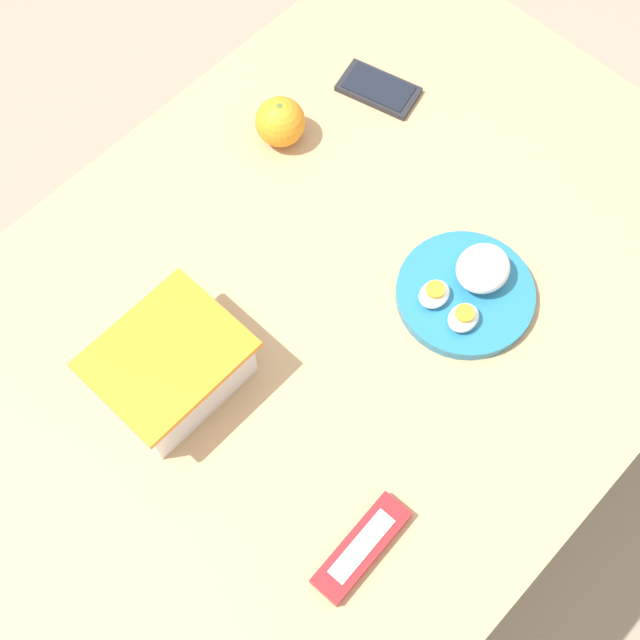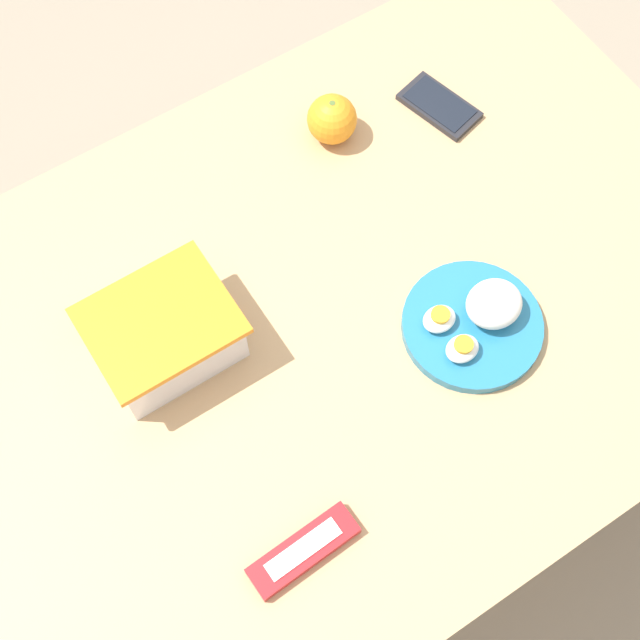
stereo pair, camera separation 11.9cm
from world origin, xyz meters
name	(u,v)px [view 2 (the right image)]	position (x,y,z in m)	size (l,w,h in m)	color
ground_plane	(327,463)	(0.00, 0.00, 0.00)	(10.00, 10.00, 0.00)	gray
table	(330,338)	(0.00, 0.00, 0.65)	(1.25, 0.86, 0.73)	tan
food_container	(164,335)	(-0.21, 0.08, 0.78)	(0.19, 0.15, 0.09)	white
orange_fruit	(332,119)	(0.17, 0.26, 0.77)	(0.08, 0.08, 0.08)	orange
rice_plate	(476,321)	(0.16, -0.12, 0.75)	(0.19, 0.19, 0.07)	teal
candy_bar	(303,551)	(-0.21, -0.25, 0.74)	(0.15, 0.05, 0.02)	red
cell_phone	(439,106)	(0.34, 0.21, 0.74)	(0.09, 0.13, 0.01)	#232328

